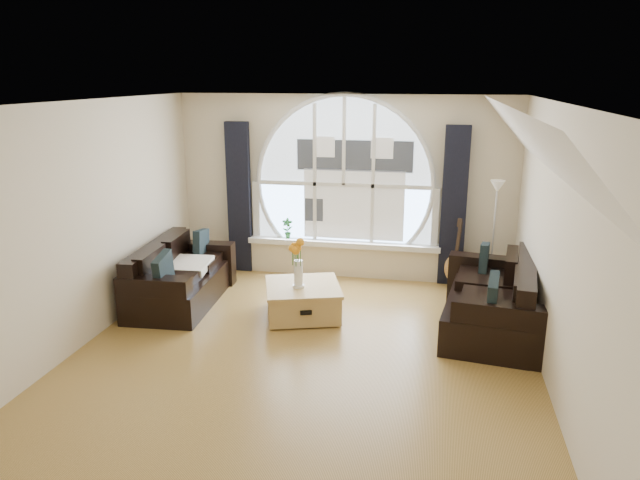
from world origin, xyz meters
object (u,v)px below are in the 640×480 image
Objects in this scene: sofa_left at (181,274)px; coffee_chest at (303,299)px; vase_flowers at (298,257)px; guitar at (457,253)px; floor_lamp at (493,238)px; sofa_right at (491,298)px; potted_plant at (287,228)px.

coffee_chest is (1.70, -0.14, -0.18)m from sofa_left.
sofa_left is 1.96× the size of coffee_chest.
vase_flowers is (-0.04, -0.07, 0.57)m from coffee_chest.
guitar is (1.93, 1.39, 0.31)m from coffee_chest.
floor_lamp reaches higher than coffee_chest.
sofa_right is 1.40m from guitar.
guitar reaches higher than sofa_left.
sofa_left is 1.72m from vase_flowers.
vase_flowers is at bearing -71.39° from potted_plant.
sofa_right is 2.30m from coffee_chest.
sofa_right is at bearing 2.76° from vase_flowers.
vase_flowers is 2.47m from guitar.
potted_plant is at bearing 50.36° from sofa_left.
vase_flowers is at bearing -10.55° from sofa_left.
coffee_chest is at bearing -151.50° from floor_lamp.
sofa_left is 3.84m from guitar.
vase_flowers is 1.79m from potted_plant.
potted_plant is at bearing 159.25° from sofa_right.
vase_flowers reaches higher than potted_plant.
vase_flowers is at bearing -169.39° from sofa_right.
sofa_right is (3.99, -0.10, 0.00)m from sofa_left.
vase_flowers is 2.25× the size of potted_plant.
floor_lamp reaches higher than potted_plant.
sofa_left is 1.86m from potted_plant.
guitar is 2.55m from potted_plant.
vase_flowers is at bearing -150.59° from floor_lamp.
sofa_left is 3.99m from sofa_right.
sofa_right reaches higher than coffee_chest.
vase_flowers reaches higher than coffee_chest.
guitar is (1.97, 1.46, -0.27)m from vase_flowers.
sofa_left is 1.70× the size of guitar.
potted_plant is (-2.90, 1.58, 0.31)m from sofa_right.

